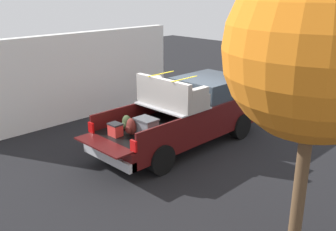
% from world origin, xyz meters
% --- Properties ---
extents(ground_plane, '(40.00, 40.00, 0.00)m').
position_xyz_m(ground_plane, '(0.00, 0.00, 0.00)').
color(ground_plane, black).
extents(pickup_truck, '(6.05, 2.06, 2.23)m').
position_xyz_m(pickup_truck, '(0.37, -0.00, 0.98)').
color(pickup_truck, '#470F0F').
rests_on(pickup_truck, ground_plane).
extents(building_facade, '(8.10, 0.36, 3.09)m').
position_xyz_m(building_facade, '(-0.66, 4.47, 1.54)').
color(building_facade, white).
rests_on(building_facade, ground_plane).
extents(tree_background, '(2.90, 2.90, 5.13)m').
position_xyz_m(tree_background, '(-2.21, -4.82, 3.67)').
color(tree_background, brown).
rests_on(tree_background, ground_plane).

